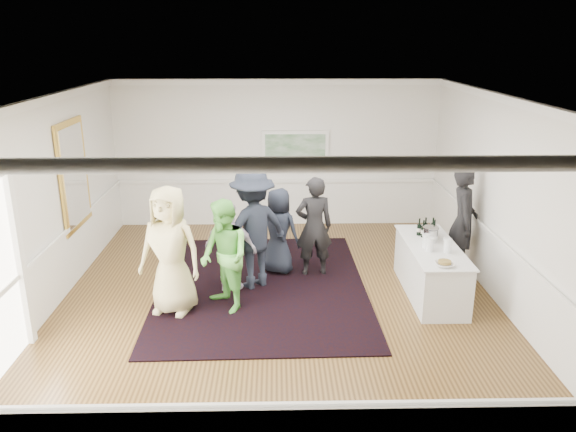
{
  "coord_description": "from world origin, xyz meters",
  "views": [
    {
      "loc": [
        -0.03,
        -8.05,
        4.04
      ],
      "look_at": [
        0.16,
        0.2,
        1.39
      ],
      "focal_mm": 35.0,
      "sensor_mm": 36.0,
      "label": 1
    }
  ],
  "objects_px": {
    "bartender": "(463,222)",
    "guest_dark_a": "(253,229)",
    "guest_green": "(224,256)",
    "ice_bucket": "(430,235)",
    "nut_bowl": "(445,263)",
    "serving_table": "(430,270)",
    "guest_tan": "(170,251)",
    "guest_dark_b": "(314,227)",
    "guest_lilac": "(231,248)",
    "guest_navy": "(279,231)"
  },
  "relations": [
    {
      "from": "bartender",
      "to": "guest_dark_a",
      "type": "height_order",
      "value": "guest_dark_a"
    },
    {
      "from": "guest_dark_a",
      "to": "guest_green",
      "type": "bearing_deg",
      "value": 31.55
    },
    {
      "from": "ice_bucket",
      "to": "nut_bowl",
      "type": "bearing_deg",
      "value": -93.12
    },
    {
      "from": "serving_table",
      "to": "guest_tan",
      "type": "bearing_deg",
      "value": -172.99
    },
    {
      "from": "guest_green",
      "to": "nut_bowl",
      "type": "xyz_separation_m",
      "value": [
        3.24,
        -0.38,
        0.01
      ]
    },
    {
      "from": "nut_bowl",
      "to": "guest_dark_a",
      "type": "bearing_deg",
      "value": 156.81
    },
    {
      "from": "guest_dark_a",
      "to": "guest_dark_b",
      "type": "relative_size",
      "value": 1.14
    },
    {
      "from": "serving_table",
      "to": "guest_lilac",
      "type": "xyz_separation_m",
      "value": [
        -3.25,
        0.18,
        0.33
      ]
    },
    {
      "from": "serving_table",
      "to": "guest_lilac",
      "type": "distance_m",
      "value": 3.27
    },
    {
      "from": "guest_lilac",
      "to": "guest_dark_b",
      "type": "distance_m",
      "value": 1.56
    },
    {
      "from": "guest_lilac",
      "to": "nut_bowl",
      "type": "relative_size",
      "value": 5.51
    },
    {
      "from": "guest_dark_b",
      "to": "guest_navy",
      "type": "height_order",
      "value": "guest_dark_b"
    },
    {
      "from": "guest_tan",
      "to": "guest_dark_a",
      "type": "xyz_separation_m",
      "value": [
        1.2,
        0.89,
        0.02
      ]
    },
    {
      "from": "guest_tan",
      "to": "serving_table",
      "type": "bearing_deg",
      "value": 22.18
    },
    {
      "from": "guest_lilac",
      "to": "serving_table",
      "type": "bearing_deg",
      "value": -164.82
    },
    {
      "from": "guest_dark_b",
      "to": "serving_table",
      "type": "bearing_deg",
      "value": 148.23
    },
    {
      "from": "guest_lilac",
      "to": "ice_bucket",
      "type": "distance_m",
      "value": 3.26
    },
    {
      "from": "guest_green",
      "to": "guest_lilac",
      "type": "height_order",
      "value": "guest_green"
    },
    {
      "from": "bartender",
      "to": "nut_bowl",
      "type": "distance_m",
      "value": 1.76
    },
    {
      "from": "bartender",
      "to": "serving_table",
      "type": "bearing_deg",
      "value": 150.79
    },
    {
      "from": "guest_navy",
      "to": "nut_bowl",
      "type": "bearing_deg",
      "value": 170.13
    },
    {
      "from": "bartender",
      "to": "guest_dark_b",
      "type": "xyz_separation_m",
      "value": [
        -2.57,
        0.1,
        -0.1
      ]
    },
    {
      "from": "guest_green",
      "to": "guest_dark_b",
      "type": "xyz_separation_m",
      "value": [
        1.44,
        1.3,
        0.02
      ]
    },
    {
      "from": "nut_bowl",
      "to": "guest_dark_b",
      "type": "bearing_deg",
      "value": 136.92
    },
    {
      "from": "guest_navy",
      "to": "serving_table",
      "type": "bearing_deg",
      "value": -174.63
    },
    {
      "from": "serving_table",
      "to": "guest_green",
      "type": "xyz_separation_m",
      "value": [
        -3.29,
        -0.45,
        0.45
      ]
    },
    {
      "from": "guest_dark_a",
      "to": "ice_bucket",
      "type": "xyz_separation_m",
      "value": [
        2.9,
        -0.19,
        -0.05
      ]
    },
    {
      "from": "guest_tan",
      "to": "ice_bucket",
      "type": "distance_m",
      "value": 4.15
    },
    {
      "from": "serving_table",
      "to": "guest_dark_a",
      "type": "relative_size",
      "value": 1.03
    },
    {
      "from": "guest_green",
      "to": "guest_navy",
      "type": "relative_size",
      "value": 1.13
    },
    {
      "from": "guest_lilac",
      "to": "guest_navy",
      "type": "bearing_deg",
      "value": -116.56
    },
    {
      "from": "bartender",
      "to": "ice_bucket",
      "type": "bearing_deg",
      "value": 142.56
    },
    {
      "from": "bartender",
      "to": "ice_bucket",
      "type": "height_order",
      "value": "bartender"
    },
    {
      "from": "guest_tan",
      "to": "guest_navy",
      "type": "distance_m",
      "value": 2.21
    },
    {
      "from": "guest_green",
      "to": "guest_dark_b",
      "type": "height_order",
      "value": "guest_dark_b"
    },
    {
      "from": "guest_lilac",
      "to": "guest_navy",
      "type": "height_order",
      "value": "guest_navy"
    },
    {
      "from": "serving_table",
      "to": "guest_dark_a",
      "type": "height_order",
      "value": "guest_dark_a"
    },
    {
      "from": "guest_navy",
      "to": "guest_tan",
      "type": "bearing_deg",
      "value": 68.98
    },
    {
      "from": "guest_dark_a",
      "to": "guest_dark_b",
      "type": "bearing_deg",
      "value": 170.68
    },
    {
      "from": "guest_green",
      "to": "ice_bucket",
      "type": "xyz_separation_m",
      "value": [
        3.29,
        0.65,
        0.09
      ]
    },
    {
      "from": "guest_green",
      "to": "ice_bucket",
      "type": "bearing_deg",
      "value": 68.47
    },
    {
      "from": "guest_navy",
      "to": "guest_dark_a",
      "type": "bearing_deg",
      "value": 80.37
    },
    {
      "from": "guest_dark_b",
      "to": "ice_bucket",
      "type": "relative_size",
      "value": 6.86
    },
    {
      "from": "guest_green",
      "to": "guest_dark_b",
      "type": "relative_size",
      "value": 0.98
    },
    {
      "from": "bartender",
      "to": "guest_dark_a",
      "type": "bearing_deg",
      "value": 110.31
    },
    {
      "from": "guest_dark_b",
      "to": "guest_navy",
      "type": "bearing_deg",
      "value": -18.1
    },
    {
      "from": "guest_green",
      "to": "guest_dark_a",
      "type": "xyz_separation_m",
      "value": [
        0.4,
        0.84,
        0.14
      ]
    },
    {
      "from": "guest_navy",
      "to": "nut_bowl",
      "type": "height_order",
      "value": "guest_navy"
    },
    {
      "from": "guest_tan",
      "to": "nut_bowl",
      "type": "bearing_deg",
      "value": 10.53
    },
    {
      "from": "serving_table",
      "to": "ice_bucket",
      "type": "relative_size",
      "value": 8.06
    }
  ]
}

